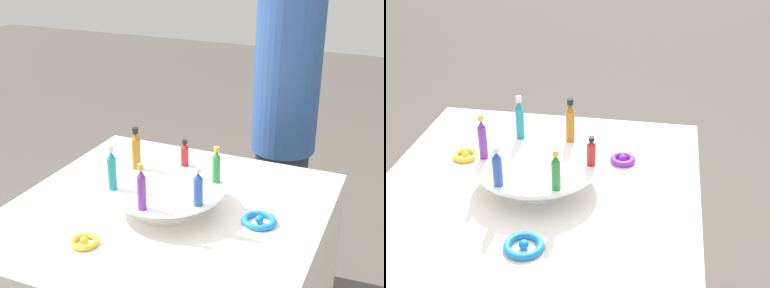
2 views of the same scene
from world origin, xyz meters
TOP-DOWN VIEW (x-y plane):
  - display_stand at (0.00, 0.00)m, footprint 0.34×0.34m
  - bottle_teal at (-0.13, -0.08)m, footprint 0.03×0.03m
  - bottle_purple at (0.01, -0.15)m, footprint 0.02×0.02m
  - bottle_blue at (0.13, -0.07)m, footprint 0.03×0.03m
  - bottle_green at (0.13, 0.08)m, footprint 0.02×0.02m
  - bottle_red at (-0.01, 0.15)m, footprint 0.03×0.03m
  - bottle_amber at (-0.13, 0.07)m, footprint 0.03×0.03m
  - ribbon_bow_blue at (0.28, 0.03)m, footprint 0.10×0.10m
  - ribbon_bow_purple at (-0.17, 0.22)m, footprint 0.08×0.08m
  - ribbon_bow_gold at (-0.11, -0.25)m, footprint 0.08×0.08m

SIDE VIEW (x-z plane):
  - ribbon_bow_gold at x=-0.11m, z-range 0.80..0.82m
  - ribbon_bow_blue at x=0.28m, z-range 0.80..0.82m
  - ribbon_bow_purple at x=-0.17m, z-range 0.80..0.82m
  - display_stand at x=0.00m, z-range 0.81..0.89m
  - bottle_red at x=-0.01m, z-range 0.87..0.96m
  - bottle_blue at x=0.13m, z-range 0.87..0.98m
  - bottle_green at x=0.13m, z-range 0.87..0.98m
  - bottle_purple at x=0.01m, z-range 0.87..1.00m
  - bottle_teal at x=-0.13m, z-range 0.87..1.00m
  - bottle_amber at x=-0.13m, z-range 0.87..1.00m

